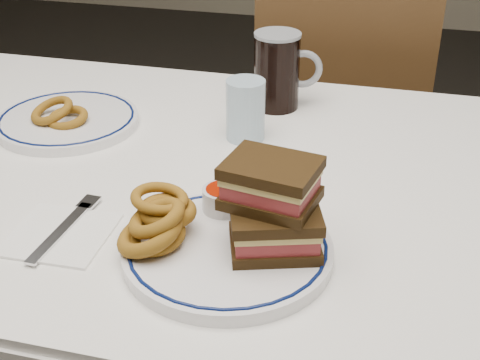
% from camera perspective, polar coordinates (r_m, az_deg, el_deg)
% --- Properties ---
extents(dining_table, '(1.27, 0.87, 0.75)m').
position_cam_1_polar(dining_table, '(1.15, -5.97, -3.31)').
color(dining_table, white).
rests_on(dining_table, floor).
extents(chair_far, '(0.45, 0.45, 0.95)m').
position_cam_1_polar(chair_far, '(1.86, 8.64, 5.28)').
color(chair_far, '#412915').
rests_on(chair_far, floor).
extents(main_plate, '(0.27, 0.27, 0.02)m').
position_cam_1_polar(main_plate, '(0.87, -1.06, -5.97)').
color(main_plate, white).
rests_on(main_plate, dining_table).
extents(reuben_sandwich, '(0.14, 0.13, 0.12)m').
position_cam_1_polar(reuben_sandwich, '(0.84, 2.84, -2.25)').
color(reuben_sandwich, black).
rests_on(reuben_sandwich, main_plate).
extents(onion_rings_main, '(0.10, 0.13, 0.07)m').
position_cam_1_polar(onion_rings_main, '(0.87, -7.06, -3.47)').
color(onion_rings_main, brown).
rests_on(onion_rings_main, main_plate).
extents(ketchup_ramekin, '(0.06, 0.06, 0.03)m').
position_cam_1_polar(ketchup_ramekin, '(0.93, -1.47, -1.53)').
color(ketchup_ramekin, silver).
rests_on(ketchup_ramekin, main_plate).
extents(beer_mug, '(0.13, 0.09, 0.15)m').
position_cam_1_polar(beer_mug, '(1.28, 3.29, 9.35)').
color(beer_mug, black).
rests_on(beer_mug, dining_table).
extents(water_glass, '(0.07, 0.07, 0.11)m').
position_cam_1_polar(water_glass, '(1.16, 0.47, 6.01)').
color(water_glass, '#A9C7DB').
rests_on(water_glass, dining_table).
extents(far_plate, '(0.26, 0.26, 0.02)m').
position_cam_1_polar(far_plate, '(1.27, -14.51, 4.96)').
color(far_plate, white).
rests_on(far_plate, dining_table).
extents(onion_rings_far, '(0.11, 0.08, 0.05)m').
position_cam_1_polar(onion_rings_far, '(1.25, -15.18, 5.47)').
color(onion_rings_far, brown).
rests_on(onion_rings_far, far_plate).
extents(napkin_fork, '(0.14, 0.18, 0.01)m').
position_cam_1_polar(napkin_fork, '(0.95, -14.97, -4.37)').
color(napkin_fork, white).
rests_on(napkin_fork, dining_table).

